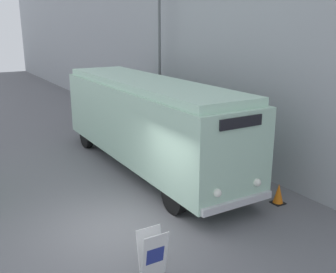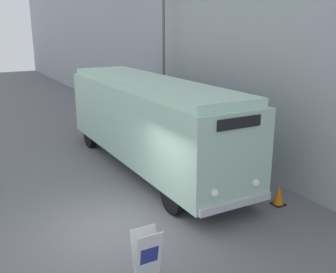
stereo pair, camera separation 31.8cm
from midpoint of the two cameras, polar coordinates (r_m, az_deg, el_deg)
ground_plane at (r=10.58m, az=-8.00°, el=-13.23°), size 80.00×80.00×0.00m
building_wall_right at (r=20.86m, az=-4.07°, el=13.90°), size 0.30×60.00×8.89m
vintage_bus at (r=14.18m, az=-3.75°, el=2.52°), size 2.43×10.19×3.29m
sign_board at (r=8.52m, az=-3.35°, el=-16.80°), size 0.58×0.40×1.07m
streetlamp at (r=17.77m, az=-1.78°, el=13.66°), size 0.36×0.36×6.95m
traffic_cone at (r=12.16m, az=15.01°, el=-8.04°), size 0.36×0.36×0.62m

